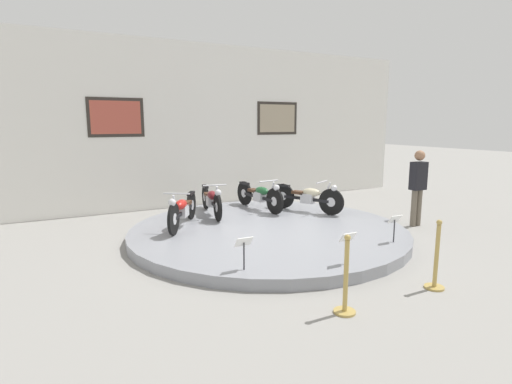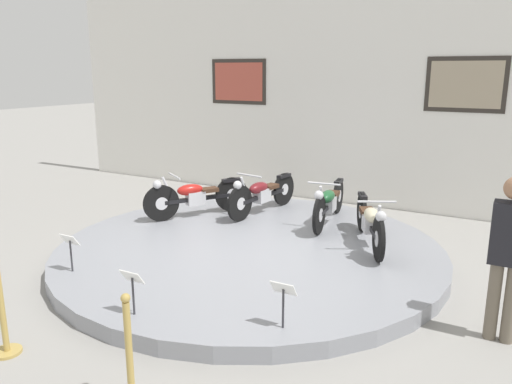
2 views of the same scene
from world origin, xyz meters
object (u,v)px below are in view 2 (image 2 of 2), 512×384
(motorcycle_red, at_px, (195,195))
(motorcycle_maroon, at_px, (262,193))
(motorcycle_green, at_px, (329,202))
(stanchion_post_right_of_entry, at_px, (130,369))
(visitor_standing, at_px, (508,250))
(info_placard_front_left, at_px, (70,245))
(info_placard_front_right, at_px, (283,294))
(motorcycle_cream, at_px, (370,221))
(info_placard_front_centre, at_px, (132,283))
(stanchion_post_left_of_entry, at_px, (3,322))

(motorcycle_red, height_order, motorcycle_maroon, motorcycle_red)
(motorcycle_green, bearing_deg, stanchion_post_right_of_entry, -88.00)
(motorcycle_maroon, bearing_deg, visitor_standing, -30.54)
(motorcycle_red, bearing_deg, info_placard_front_left, -88.77)
(motorcycle_maroon, relative_size, info_placard_front_right, 3.84)
(motorcycle_cream, bearing_deg, motorcycle_green, 141.08)
(motorcycle_green, xyz_separation_m, info_placard_front_centre, (-0.65, -4.13, -0.02))
(motorcycle_red, distance_m, motorcycle_cream, 3.18)
(info_placard_front_centre, bearing_deg, motorcycle_maroon, 98.95)
(info_placard_front_right, height_order, visitor_standing, visitor_standing)
(motorcycle_maroon, relative_size, motorcycle_cream, 1.09)
(motorcycle_red, relative_size, visitor_standing, 0.97)
(motorcycle_cream, distance_m, info_placard_front_right, 2.86)
(info_placard_front_left, relative_size, visitor_standing, 0.29)
(motorcycle_green, height_order, stanchion_post_left_of_entry, stanchion_post_left_of_entry)
(info_placard_front_centre, bearing_deg, motorcycle_red, 115.26)
(motorcycle_cream, bearing_deg, stanchion_post_right_of_entry, -99.99)
(info_placard_front_right, height_order, stanchion_post_left_of_entry, stanchion_post_left_of_entry)
(visitor_standing, bearing_deg, motorcycle_red, 161.69)
(visitor_standing, bearing_deg, info_placard_front_left, -166.66)
(info_placard_front_left, bearing_deg, info_placard_front_right, 0.00)
(motorcycle_red, relative_size, info_placard_front_centre, 3.32)
(info_placard_front_right, bearing_deg, motorcycle_green, 103.70)
(info_placard_front_centre, bearing_deg, motorcycle_cream, 64.78)
(visitor_standing, xyz_separation_m, stanchion_post_right_of_entry, (-2.64, -2.66, -0.66))
(stanchion_post_left_of_entry, bearing_deg, stanchion_post_right_of_entry, 0.00)
(info_placard_front_centre, bearing_deg, motorcycle_green, 81.07)
(motorcycle_maroon, height_order, visitor_standing, visitor_standing)
(motorcycle_cream, xyz_separation_m, info_placard_front_centre, (-1.59, -3.37, -0.02))
(motorcycle_maroon, distance_m, motorcycle_green, 1.30)
(motorcycle_green, relative_size, stanchion_post_left_of_entry, 1.93)
(info_placard_front_centre, height_order, stanchion_post_left_of_entry, stanchion_post_left_of_entry)
(motorcycle_green, xyz_separation_m, info_placard_front_left, (-2.18, -3.62, -0.02))
(info_placard_front_centre, relative_size, stanchion_post_right_of_entry, 0.50)
(info_placard_front_right, bearing_deg, stanchion_post_left_of_entry, -148.09)
(info_placard_front_left, distance_m, visitor_standing, 5.16)
(motorcycle_cream, bearing_deg, info_placard_front_left, -137.51)
(motorcycle_red, bearing_deg, motorcycle_maroon, 38.75)
(motorcycle_red, bearing_deg, stanchion_post_left_of_entry, -79.97)
(stanchion_post_left_of_entry, distance_m, stanchion_post_right_of_entry, 1.65)
(motorcycle_red, height_order, info_placard_front_centre, motorcycle_red)
(motorcycle_green, bearing_deg, stanchion_post_left_of_entry, -106.19)
(motorcycle_maroon, xyz_separation_m, info_placard_front_left, (-0.88, -3.62, -0.01))
(visitor_standing, bearing_deg, stanchion_post_left_of_entry, -148.28)
(info_placard_front_left, xyz_separation_m, info_placard_front_centre, (1.53, -0.52, 0.00))
(visitor_standing, distance_m, stanchion_post_left_of_entry, 5.09)
(info_placard_front_left, height_order, stanchion_post_right_of_entry, stanchion_post_right_of_entry)
(info_placard_front_right, relative_size, visitor_standing, 0.29)
(motorcycle_green, relative_size, motorcycle_cream, 1.10)
(info_placard_front_right, xyz_separation_m, stanchion_post_right_of_entry, (-0.70, -1.47, -0.22))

